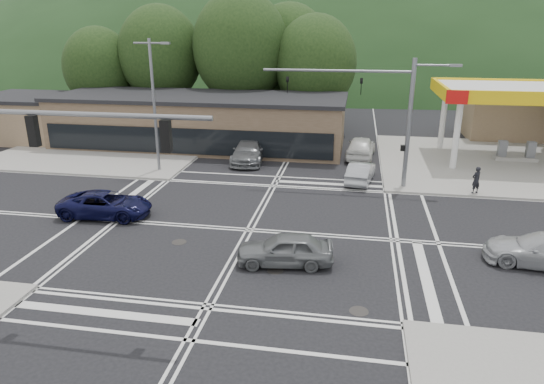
% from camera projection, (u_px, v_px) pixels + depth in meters
% --- Properties ---
extents(ground, '(120.00, 120.00, 0.00)m').
position_uv_depth(ground, '(249.00, 230.00, 24.50)').
color(ground, black).
rests_on(ground, ground).
extents(sidewalk_ne, '(16.00, 16.00, 0.15)m').
position_uv_depth(sidewalk_ne, '(490.00, 163.00, 36.00)').
color(sidewalk_ne, gray).
rests_on(sidewalk_ne, ground).
extents(sidewalk_nw, '(16.00, 16.00, 0.15)m').
position_uv_depth(sidewalk_nw, '(114.00, 147.00, 40.88)').
color(sidewalk_nw, gray).
rests_on(sidewalk_nw, ground).
extents(gas_station_canopy, '(12.32, 8.34, 5.75)m').
position_uv_depth(gas_station_canopy, '(526.00, 95.00, 34.98)').
color(gas_station_canopy, silver).
rests_on(gas_station_canopy, ground).
extents(convenience_store, '(10.00, 6.00, 3.80)m').
position_uv_depth(convenience_store, '(524.00, 117.00, 43.90)').
color(convenience_store, '#846B4F').
rests_on(convenience_store, ground).
extents(commercial_row, '(24.00, 8.00, 4.00)m').
position_uv_depth(commercial_row, '(200.00, 122.00, 40.97)').
color(commercial_row, brown).
rests_on(commercial_row, ground).
extents(commercial_nw, '(8.00, 7.00, 3.60)m').
position_uv_depth(commercial_nw, '(30.00, 119.00, 43.64)').
color(commercial_nw, '#846B4F').
rests_on(commercial_nw, ground).
extents(hill_north, '(252.00, 126.00, 140.00)m').
position_uv_depth(hill_north, '(336.00, 71.00, 108.27)').
color(hill_north, '#1D3819').
rests_on(hill_north, ground).
extents(tree_n_a, '(8.00, 8.00, 11.75)m').
position_uv_depth(tree_n_a, '(160.00, 54.00, 46.78)').
color(tree_n_a, '#382619').
rests_on(tree_n_a, ground).
extents(tree_n_b, '(9.00, 9.00, 12.98)m').
position_uv_depth(tree_n_b, '(241.00, 48.00, 45.26)').
color(tree_n_b, '#382619').
rests_on(tree_n_b, ground).
extents(tree_n_c, '(7.60, 7.60, 10.87)m').
position_uv_depth(tree_n_c, '(315.00, 63.00, 44.55)').
color(tree_n_c, '#382619').
rests_on(tree_n_c, ground).
extents(tree_n_d, '(6.80, 6.80, 9.76)m').
position_uv_depth(tree_n_d, '(99.00, 68.00, 47.25)').
color(tree_n_d, '#382619').
rests_on(tree_n_d, ground).
extents(tree_n_e, '(8.40, 8.40, 11.98)m').
position_uv_depth(tree_n_e, '(289.00, 53.00, 48.55)').
color(tree_n_e, '#382619').
rests_on(tree_n_e, ground).
extents(streetlight_nw, '(2.50, 0.25, 9.00)m').
position_uv_depth(streetlight_nw, '(155.00, 100.00, 32.60)').
color(streetlight_nw, slate).
rests_on(streetlight_nw, ground).
extents(signal_mast_ne, '(11.65, 0.30, 8.00)m').
position_uv_depth(signal_mast_ne, '(389.00, 108.00, 29.35)').
color(signal_mast_ne, slate).
rests_on(signal_mast_ne, ground).
extents(signal_mast_sw, '(9.14, 0.28, 8.00)m').
position_uv_depth(signal_mast_sw, '(8.00, 173.00, 16.23)').
color(signal_mast_sw, slate).
rests_on(signal_mast_sw, ground).
extents(car_blue_west, '(5.03, 2.58, 1.36)m').
position_uv_depth(car_blue_west, '(105.00, 204.00, 26.05)').
color(car_blue_west, black).
rests_on(car_blue_west, ground).
extents(car_grey_center, '(4.33, 2.18, 1.41)m').
position_uv_depth(car_grey_center, '(285.00, 249.00, 20.81)').
color(car_grey_center, slate).
rests_on(car_grey_center, ground).
extents(car_queue_a, '(2.04, 4.28, 1.35)m').
position_uv_depth(car_queue_a, '(361.00, 172.00, 31.77)').
color(car_queue_a, '#9DA0A3').
rests_on(car_queue_a, ground).
extents(car_queue_b, '(2.43, 5.15, 1.70)m').
position_uv_depth(car_queue_b, '(361.00, 147.00, 37.49)').
color(car_queue_b, silver).
rests_on(car_queue_b, ground).
extents(car_northbound, '(2.70, 5.72, 1.61)m').
position_uv_depth(car_northbound, '(249.00, 151.00, 36.57)').
color(car_northbound, slate).
rests_on(car_northbound, ground).
extents(pedestrian, '(0.72, 0.66, 1.65)m').
position_uv_depth(pedestrian, '(476.00, 180.00, 29.16)').
color(pedestrian, black).
rests_on(pedestrian, sidewalk_ne).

